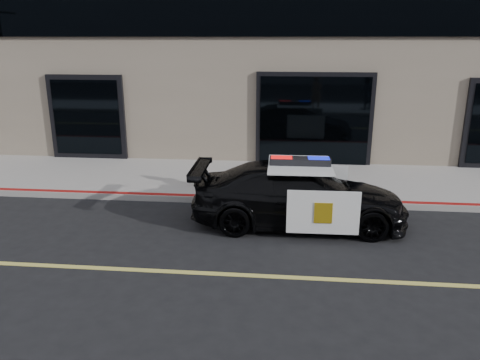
# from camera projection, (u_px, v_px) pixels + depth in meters

# --- Properties ---
(ground) EXTENTS (120.00, 120.00, 0.00)m
(ground) POSITION_uv_depth(u_px,v_px,m) (393.00, 283.00, 7.62)
(ground) COLOR black
(ground) RESTS_ON ground
(sidewalk_n) EXTENTS (60.00, 3.50, 0.15)m
(sidewalk_n) POSITION_uv_depth(u_px,v_px,m) (352.00, 183.00, 12.60)
(sidewalk_n) COLOR gray
(sidewalk_n) RESTS_ON ground
(police_car) EXTENTS (2.11, 4.53, 1.47)m
(police_car) POSITION_uv_depth(u_px,v_px,m) (299.00, 195.00, 9.83)
(police_car) COLOR black
(police_car) RESTS_ON ground
(fire_hydrant) EXTENTS (0.34, 0.47, 0.75)m
(fire_hydrant) POSITION_uv_depth(u_px,v_px,m) (201.00, 173.00, 11.95)
(fire_hydrant) COLOR beige
(fire_hydrant) RESTS_ON sidewalk_n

